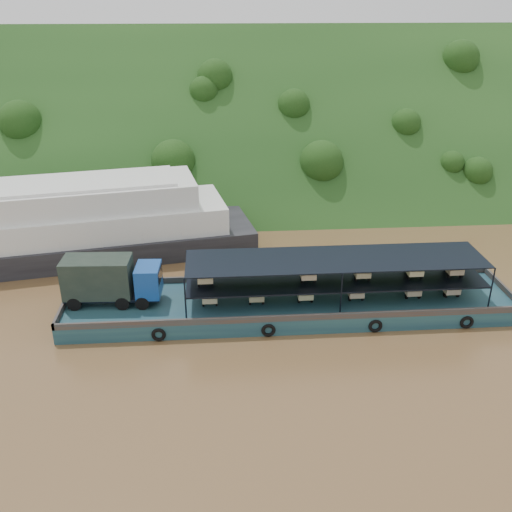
{
  "coord_description": "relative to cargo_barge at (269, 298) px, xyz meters",
  "views": [
    {
      "loc": [
        -5.22,
        -39.95,
        22.94
      ],
      "look_at": [
        -2.0,
        3.0,
        3.2
      ],
      "focal_mm": 40.0,
      "sensor_mm": 36.0,
      "label": 1
    }
  ],
  "objects": [
    {
      "name": "passenger_ferry",
      "position": [
        -18.61,
        12.29,
        1.95
      ],
      "size": [
        37.28,
        15.44,
        7.34
      ],
      "rotation": [
        0.0,
        0.0,
        0.18
      ],
      "color": "black",
      "rests_on": "ground"
    },
    {
      "name": "ground",
      "position": [
        1.26,
        0.79,
        -1.23
      ],
      "size": [
        160.0,
        160.0,
        0.0
      ],
      "primitive_type": "plane",
      "color": "brown",
      "rests_on": "ground"
    },
    {
      "name": "hillside",
      "position": [
        1.26,
        36.79,
        -1.23
      ],
      "size": [
        140.0,
        39.6,
        39.6
      ],
      "primitive_type": "cube",
      "rotation": [
        0.79,
        0.0,
        0.0
      ],
      "color": "#153413",
      "rests_on": "ground"
    },
    {
      "name": "cargo_barge",
      "position": [
        0.0,
        0.0,
        0.0
      ],
      "size": [
        35.0,
        7.18,
        4.93
      ],
      "color": "#132F43",
      "rests_on": "ground"
    }
  ]
}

